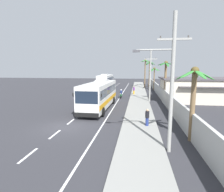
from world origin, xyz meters
TOP-DOWN VIEW (x-y plane):
  - ground_plane at (0.00, 0.00)m, footprint 160.00×160.00m
  - sidewalk_kerb at (6.80, 10.00)m, footprint 3.20×90.00m
  - lane_markings at (2.03, 14.81)m, footprint 3.50×71.02m
  - boundary_wall at (10.60, 14.00)m, footprint 0.24×60.00m
  - coach_bus_foreground at (1.60, 8.23)m, footprint 3.18×11.87m
  - coach_bus_far_lane at (-1.79, 31.48)m, footprint 3.18×11.95m
  - motorcycle_beside_bus at (3.60, 17.19)m, footprint 0.56×1.96m
  - pedestrian_near_kerb at (5.81, 21.49)m, footprint 0.36×0.36m
  - pedestrian_midwalk at (7.47, 1.07)m, footprint 0.36×0.36m
  - utility_pole_nearest at (8.53, -3.69)m, footprint 3.39×0.24m
  - utility_pole_mid at (8.46, 14.08)m, footprint 1.92×0.24m
  - palm_nearest at (10.73, 13.71)m, footprint 2.59×2.64m
  - palm_second at (9.75, 38.13)m, footprint 3.36×3.12m
  - palm_third at (8.40, 34.64)m, footprint 2.78×2.64m
  - palm_fourth at (10.49, -1.66)m, footprint 2.59×2.69m
  - palm_farthest at (10.44, 30.01)m, footprint 2.84×2.63m
  - roadside_building at (16.49, 15.82)m, footprint 12.35×8.02m

SIDE VIEW (x-z plane):
  - ground_plane at x=0.00m, z-range 0.00..0.00m
  - lane_markings at x=2.03m, z-range 0.00..0.01m
  - sidewalk_kerb at x=6.80m, z-range 0.00..0.14m
  - motorcycle_beside_bus at x=3.60m, z-range -0.14..1.43m
  - pedestrian_midwalk at x=7.47m, z-range 0.17..1.72m
  - pedestrian_near_kerb at x=5.81m, z-range 0.17..1.74m
  - boundary_wall at x=10.60m, z-range 0.00..2.06m
  - roadside_building at x=16.49m, z-range 0.02..3.81m
  - coach_bus_foreground at x=1.60m, z-range 0.08..3.80m
  - coach_bus_far_lane at x=-1.79m, z-range 0.08..3.94m
  - palm_fourth at x=10.49m, z-range 0.89..6.30m
  - palm_farthest at x=10.44m, z-range 1.42..6.95m
  - palm_nearest at x=10.73m, z-range 1.01..7.41m
  - utility_pole_mid at x=8.46m, z-range 0.15..8.38m
  - utility_pole_nearest at x=8.53m, z-range 0.27..8.81m
  - palm_third at x=8.40m, z-range 1.36..9.05m
  - palm_second at x=9.75m, z-range 1.59..8.92m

